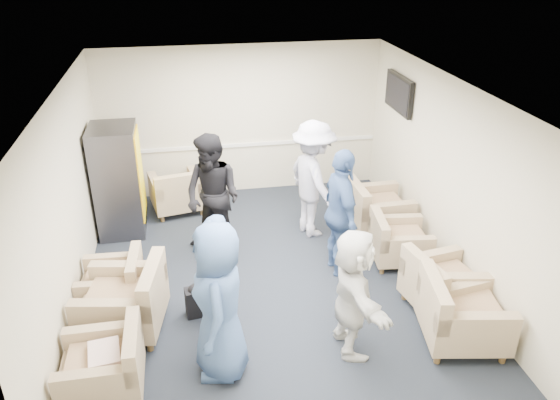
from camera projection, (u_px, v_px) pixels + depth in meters
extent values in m
plane|color=black|center=(269.00, 277.00, 7.70)|extent=(6.00, 6.00, 0.00)
plane|color=silver|center=(267.00, 89.00, 6.51)|extent=(6.00, 6.00, 0.00)
cube|color=beige|center=(241.00, 121.00, 9.76)|extent=(5.00, 0.02, 2.70)
cube|color=beige|center=(326.00, 345.00, 4.46)|extent=(5.00, 0.02, 2.70)
cube|color=beige|center=(67.00, 206.00, 6.70)|extent=(0.02, 6.00, 2.70)
cube|color=beige|center=(447.00, 177.00, 7.51)|extent=(0.02, 6.00, 2.70)
cube|color=silver|center=(242.00, 145.00, 9.94)|extent=(4.98, 0.04, 0.06)
cube|color=black|center=(399.00, 93.00, 8.78)|extent=(0.07, 1.00, 0.58)
cube|color=black|center=(397.00, 93.00, 8.77)|extent=(0.01, 0.92, 0.50)
cube|color=#47474E|center=(400.00, 102.00, 8.85)|extent=(0.04, 0.10, 0.25)
cube|color=#978061|center=(103.00, 374.00, 5.67)|extent=(0.82, 0.82, 0.27)
cube|color=#90704F|center=(100.00, 360.00, 5.59)|extent=(0.57, 0.53, 0.10)
cube|color=#978061|center=(133.00, 345.00, 5.58)|extent=(0.14, 0.82, 0.38)
cube|color=#978061|center=(123.00, 309.00, 6.58)|extent=(1.09, 1.09, 0.31)
cube|color=#90704F|center=(121.00, 295.00, 6.49)|extent=(0.75, 0.72, 0.11)
cube|color=#978061|center=(153.00, 283.00, 6.42)|extent=(0.32, 0.96, 0.44)
cube|color=#978061|center=(112.00, 289.00, 7.05)|extent=(0.80, 0.80, 0.25)
cube|color=#90704F|center=(110.00, 278.00, 6.98)|extent=(0.55, 0.52, 0.09)
cube|color=#978061|center=(134.00, 268.00, 6.96)|extent=(0.16, 0.77, 0.36)
cube|color=#978061|center=(463.00, 321.00, 6.39)|extent=(1.06, 1.06, 0.30)
cube|color=#90704F|center=(465.00, 307.00, 6.30)|extent=(0.73, 0.69, 0.11)
cube|color=#978061|center=(434.00, 296.00, 6.23)|extent=(0.30, 0.93, 0.43)
cube|color=#978061|center=(445.00, 291.00, 6.95)|extent=(1.01, 1.01, 0.29)
cube|color=#90704F|center=(447.00, 279.00, 6.86)|extent=(0.69, 0.66, 0.10)
cube|color=#978061|center=(424.00, 274.00, 6.68)|extent=(0.29, 0.88, 0.41)
cube|color=#978061|center=(400.00, 246.00, 8.00)|extent=(0.88, 0.88, 0.26)
cube|color=#90704F|center=(401.00, 236.00, 7.92)|extent=(0.61, 0.57, 0.09)
cube|color=#978061|center=(379.00, 228.00, 7.84)|extent=(0.23, 0.80, 0.37)
cube|color=#978061|center=(378.00, 215.00, 8.81)|extent=(0.92, 0.92, 0.30)
cube|color=#90704F|center=(379.00, 204.00, 8.73)|extent=(0.64, 0.60, 0.11)
cube|color=#978061|center=(357.00, 197.00, 8.59)|extent=(0.17, 0.90, 0.42)
cube|color=#978061|center=(177.00, 196.00, 9.49)|extent=(1.00, 1.00, 0.28)
cube|color=#90704F|center=(176.00, 186.00, 9.40)|extent=(0.65, 0.68, 0.10)
cube|color=#978061|center=(180.00, 186.00, 9.04)|extent=(0.86, 0.30, 0.40)
cube|color=#47474E|center=(118.00, 181.00, 8.56)|extent=(0.69, 0.83, 1.76)
cube|color=#FF9705|center=(141.00, 174.00, 8.57)|extent=(0.02, 0.71, 1.41)
cube|color=black|center=(146.00, 215.00, 8.90)|extent=(0.02, 0.42, 0.11)
cube|color=black|center=(196.00, 302.00, 6.88)|extent=(0.29, 0.23, 0.38)
sphere|color=black|center=(196.00, 291.00, 6.80)|extent=(0.19, 0.19, 0.19)
cube|color=beige|center=(104.00, 355.00, 5.57)|extent=(0.36, 0.45, 0.12)
imported|color=#3A578B|center=(219.00, 302.00, 5.69)|extent=(0.68, 0.95, 1.82)
imported|color=#3A578B|center=(216.00, 276.00, 6.36)|extent=(0.59, 0.67, 1.54)
imported|color=black|center=(213.00, 197.00, 7.90)|extent=(1.15, 1.13, 1.87)
imported|color=white|center=(313.00, 180.00, 8.45)|extent=(1.00, 1.35, 1.87)
imported|color=#3A578B|center=(341.00, 213.00, 7.46)|extent=(0.49, 1.10, 1.85)
imported|color=silver|center=(353.00, 292.00, 6.07)|extent=(0.49, 1.45, 1.55)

